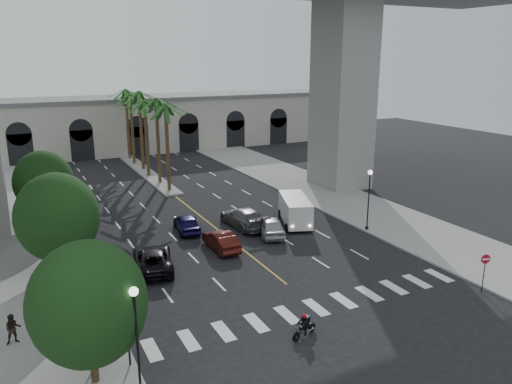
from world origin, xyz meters
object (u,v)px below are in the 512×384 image
motorcycle_rider (305,326)px  pedestrian_b (13,329)px  car_b (221,241)px  lamp_post_right (369,195)px  lamp_post_left_near (137,333)px  do_not_enter_sign (485,265)px  car_e (187,223)px  car_a (270,226)px  car_d (244,218)px  traffic_signal_far (110,287)px  car_c (153,259)px  traffic_signal_near (127,321)px  cargo_van (295,210)px  lamp_post_left_far (72,205)px  pedestrian_a (94,279)px

motorcycle_rider → pedestrian_b: size_ratio=1.10×
car_b → lamp_post_right: bearing=172.7°
lamp_post_left_near → do_not_enter_sign: 21.95m
car_e → pedestrian_b: (-13.71, -12.67, 0.20)m
car_a → car_d: 3.08m
lamp_post_right → pedestrian_b: bearing=-167.9°
traffic_signal_far → car_c: traffic_signal_far is taller
traffic_signal_near → cargo_van: traffic_signal_near is taller
cargo_van → do_not_enter_sign: 17.24m
car_a → cargo_van: size_ratio=0.79×
car_a → car_d: bearing=-51.1°
lamp_post_left_far → car_c: size_ratio=0.94×
car_b → car_a: bearing=-166.8°
lamp_post_left_far → car_b: size_ratio=1.20×
lamp_post_right → car_e: (-13.91, 6.73, -2.46)m
car_b → cargo_van: cargo_van is taller
traffic_signal_near → car_e: size_ratio=0.82×
lamp_post_left_near → motorcycle_rider: bearing=6.9°
motorcycle_rider → car_b: size_ratio=0.40×
car_d → pedestrian_b: 21.90m
cargo_van → car_c: bearing=-143.7°
lamp_post_right → car_c: (-18.65, 0.24, -2.43)m
motorcycle_rider → pedestrian_a: bearing=112.3°
lamp_post_left_far → traffic_signal_far: lamp_post_left_far is taller
pedestrian_a → car_b: bearing=-15.7°
car_b → traffic_signal_far: bearing=39.3°
traffic_signal_near → cargo_van: 23.34m
cargo_van → pedestrian_a: size_ratio=3.47×
do_not_enter_sign → car_a: bearing=134.0°
traffic_signal_far → car_c: bearing=59.0°
traffic_signal_near → car_b: (9.80, 12.09, -1.77)m
lamp_post_left_far → cargo_van: size_ratio=0.88×
lamp_post_right → car_b: bearing=173.0°
traffic_signal_near → motorcycle_rider: bearing=-8.8°
motorcycle_rider → lamp_post_right: bearing=21.1°
car_d → pedestrian_a: size_ratio=3.35×
pedestrian_a → car_a: bearing=-17.4°
car_b → do_not_enter_sign: 18.59m
traffic_signal_far → car_e: size_ratio=0.82×
car_c → do_not_enter_sign: size_ratio=2.19×
pedestrian_a → lamp_post_left_near: bearing=-123.7°
traffic_signal_near → car_a: size_ratio=0.77×
car_e → pedestrian_a: bearing=50.9°
traffic_signal_far → motorcycle_rider: (9.01, -5.40, -1.90)m
traffic_signal_near → pedestrian_b: size_ratio=2.24×
car_a → cargo_van: (3.28, 1.48, 0.54)m
lamp_post_left_far → traffic_signal_far: (0.10, -14.50, -0.71)m
lamp_post_left_far → car_a: size_ratio=1.12×
motorcycle_rider → car_e: car_e is taller
car_c → cargo_van: size_ratio=0.93×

